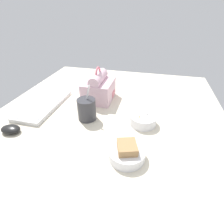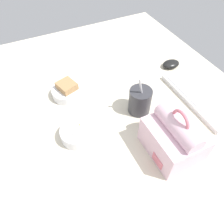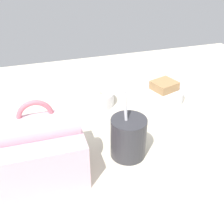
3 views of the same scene
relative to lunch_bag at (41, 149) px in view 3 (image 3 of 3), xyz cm
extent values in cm
cube|color=beige|center=(-20.54, -9.17, -7.65)|extent=(140.00, 110.00, 2.00)
cube|color=beige|center=(0.00, 0.01, -1.31)|extent=(17.51, 14.87, 10.68)
cylinder|color=beige|center=(0.00, 0.01, 5.64)|extent=(16.63, 5.87, 5.87)
cube|color=#DB707F|center=(3.06, -7.53, -3.71)|extent=(4.90, 0.30, 3.20)
torus|color=#DB707F|center=(0.00, 0.01, 8.29)|extent=(7.13, 1.00, 7.13)
cylinder|color=#333338|center=(-19.65, -0.48, -1.68)|extent=(8.33, 8.33, 9.93)
cylinder|color=#C6892D|center=(-19.65, -0.48, 2.99)|extent=(7.33, 7.33, 0.60)
cylinder|color=silver|center=(-19.03, -0.90, 4.36)|extent=(0.70, 3.44, 11.26)
cylinder|color=silver|center=(-39.36, -22.20, -4.86)|extent=(12.75, 12.75, 3.57)
cube|color=#A87F51|center=(-39.36, -22.20, -2.89)|extent=(8.64, 8.23, 5.00)
cylinder|color=silver|center=(-17.88, -25.77, -4.52)|extent=(11.59, 11.59, 4.24)
ellipsoid|color=white|center=(-16.14, -26.64, -3.31)|extent=(3.15, 3.15, 3.71)
cone|color=#F4DB84|center=(-19.33, -24.15, -3.36)|extent=(5.24, 5.24, 3.61)
sphere|color=black|center=(-17.51, -29.29, -4.47)|extent=(1.39, 1.39, 1.39)
sphere|color=black|center=(-17.02, -28.62, -4.47)|extent=(1.39, 1.39, 1.39)
camera|label=1|loc=(-82.40, -27.54, 39.09)|focal=28.00mm
camera|label=2|loc=(26.35, -34.13, 56.20)|focal=35.00mm
camera|label=3|loc=(-1.01, 47.85, 38.22)|focal=45.00mm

